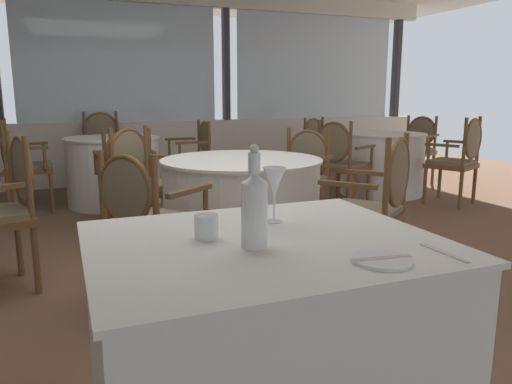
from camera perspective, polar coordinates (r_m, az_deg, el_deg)
name	(u,v)px	position (r m, az deg, el deg)	size (l,w,h in m)	color
ground_plane	(199,277)	(3.39, -6.70, -9.84)	(13.42, 13.42, 0.00)	brown
window_wall_far	(122,106)	(6.98, -15.32, 9.68)	(9.53, 0.14, 2.66)	silver
foreground_table	(264,345)	(1.75, 0.93, -17.38)	(1.12, 0.93, 0.75)	white
side_plate	(381,260)	(1.44, 14.38, -7.66)	(0.17, 0.17, 0.01)	white
butter_knife	(381,258)	(1.44, 14.39, -7.46)	(0.18, 0.02, 0.00)	silver
dinner_fork	(444,253)	(1.57, 21.03, -6.60)	(0.19, 0.02, 0.00)	silver
water_bottle	(254,207)	(1.49, -0.20, -1.82)	(0.08, 0.08, 0.32)	white
wine_glass	(274,183)	(1.79, 2.14, 1.04)	(0.09, 0.09, 0.20)	white
water_tumbler	(206,226)	(1.62, -5.80, -4.02)	(0.08, 0.08, 0.08)	white
dining_chair_0_2	(2,200)	(3.41, -27.41, -0.81)	(0.58, 0.62, 0.98)	brown
background_table_1	(242,209)	(3.66, -1.67, -1.97)	(1.19, 1.19, 0.75)	white
dining_chair_1_0	(302,171)	(4.50, 5.36, 2.50)	(0.65, 0.66, 0.91)	brown
dining_chair_1_1	(140,174)	(4.26, -13.31, 2.02)	(0.66, 0.65, 0.95)	brown
dining_chair_1_2	(145,215)	(2.85, -12.82, -2.60)	(0.65, 0.66, 0.91)	brown
dining_chair_1_3	(377,198)	(3.19, 13.93, -0.73)	(0.66, 0.65, 0.98)	brown
background_table_2	(114,171)	(5.69, -16.23, 2.36)	(1.03, 1.03, 0.75)	white
dining_chair_2_0	(126,168)	(4.75, -14.86, 2.70)	(0.55, 0.48, 0.92)	brown
dining_chair_2_1	(195,152)	(5.86, -7.17, 4.61)	(0.48, 0.55, 0.91)	brown
dining_chair_2_2	(103,145)	(6.61, -17.40, 5.26)	(0.55, 0.48, 1.00)	brown
dining_chair_2_3	(18,158)	(5.63, -25.92, 3.57)	(0.48, 0.55, 0.97)	brown
background_table_3	(382,163)	(6.26, 14.45, 3.23)	(1.03, 1.03, 0.75)	white
dining_chair_3_0	(321,145)	(6.74, 7.52, 5.42)	(0.64, 0.61, 0.91)	brown
dining_chair_3_1	(340,157)	(5.44, 9.71, 4.03)	(0.61, 0.64, 0.94)	brown
dining_chair_3_2	(460,154)	(5.85, 22.69, 4.06)	(0.64, 0.61, 0.98)	brown
dining_chair_3_3	(417,144)	(7.08, 18.22, 5.32)	(0.61, 0.64, 0.93)	brown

